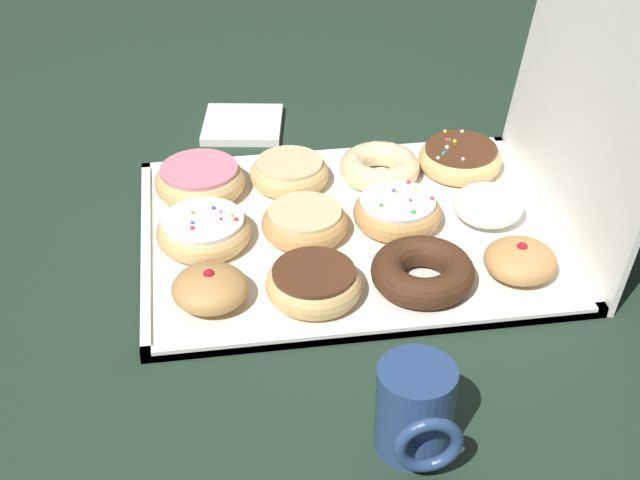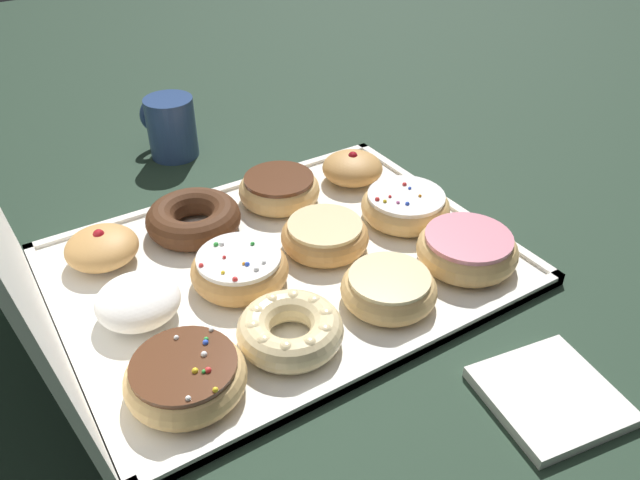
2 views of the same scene
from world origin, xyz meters
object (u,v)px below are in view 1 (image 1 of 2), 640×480
at_px(coffee_mug, 419,409).
at_px(sprinkle_donut_7, 397,212).
at_px(glazed_ring_donut_4, 305,222).
at_px(donut_box, 349,234).
at_px(sprinkle_donut_9, 460,158).
at_px(glazed_ring_donut_3, 289,172).
at_px(chocolate_cake_ring_donut_8, 423,272).
at_px(chocolate_frosted_donut_5, 314,283).
at_px(jelly_filled_donut_11, 520,260).
at_px(pink_frosted_donut_0, 200,180).
at_px(napkin_stack, 243,125).
at_px(jelly_filled_donut_2, 210,288).
at_px(powdered_filled_donut_10, 487,203).
at_px(sprinkle_donut_1, 203,229).
at_px(cruller_donut_6, 380,166).

bearing_deg(coffee_mug, sprinkle_donut_7, 170.78).
bearing_deg(glazed_ring_donut_4, coffee_mug, 9.53).
distance_m(donut_box, sprinkle_donut_9, 0.22).
height_order(glazed_ring_donut_4, sprinkle_donut_9, sprinkle_donut_9).
bearing_deg(glazed_ring_donut_3, chocolate_cake_ring_donut_8, 27.22).
xyz_separation_m(chocolate_frosted_donut_5, coffee_mug, (0.23, 0.07, 0.02)).
bearing_deg(jelly_filled_donut_11, pink_frosted_donut_0, -122.92).
relative_size(chocolate_frosted_donut_5, napkin_stack, 0.95).
xyz_separation_m(pink_frosted_donut_0, chocolate_frosted_donut_5, (0.25, 0.12, -0.00)).
xyz_separation_m(pink_frosted_donut_0, jelly_filled_donut_11, (0.24, 0.37, -0.00)).
distance_m(pink_frosted_donut_0, chocolate_frosted_donut_5, 0.27).
bearing_deg(jelly_filled_donut_2, powdered_filled_donut_10, 108.88).
bearing_deg(jelly_filled_donut_2, sprinkle_donut_7, 117.06).
height_order(sprinkle_donut_1, sprinkle_donut_9, same).
relative_size(glazed_ring_donut_4, sprinkle_donut_7, 0.97).
bearing_deg(jelly_filled_donut_2, sprinkle_donut_9, 124.18).
height_order(glazed_ring_donut_3, chocolate_frosted_donut_5, chocolate_frosted_donut_5).
xyz_separation_m(glazed_ring_donut_4, jelly_filled_donut_11, (0.12, 0.24, 0.00)).
distance_m(jelly_filled_donut_2, sprinkle_donut_7, 0.28).
relative_size(cruller_donut_6, napkin_stack, 0.94).
relative_size(glazed_ring_donut_3, sprinkle_donut_7, 0.95).
distance_m(donut_box, napkin_stack, 0.33).
bearing_deg(pink_frosted_donut_0, donut_box, 57.30).
distance_m(sprinkle_donut_1, chocolate_cake_ring_donut_8, 0.28).
xyz_separation_m(pink_frosted_donut_0, powdered_filled_donut_10, (0.11, 0.37, 0.00)).
distance_m(powdered_filled_donut_10, coffee_mug, 0.41).
bearing_deg(sprinkle_donut_7, glazed_ring_donut_3, -133.69).
relative_size(sprinkle_donut_1, sprinkle_donut_7, 1.04).
xyz_separation_m(chocolate_cake_ring_donut_8, jelly_filled_donut_11, (-0.00, 0.12, 0.00)).
distance_m(chocolate_frosted_donut_5, sprinkle_donut_9, 0.35).
xyz_separation_m(jelly_filled_donut_2, napkin_stack, (-0.44, 0.07, -0.03)).
bearing_deg(jelly_filled_donut_11, coffee_mug, -37.02).
relative_size(sprinkle_donut_1, napkin_stack, 1.00).
height_order(sprinkle_donut_7, coffee_mug, coffee_mug).
distance_m(chocolate_frosted_donut_5, jelly_filled_donut_11, 0.25).
distance_m(sprinkle_donut_1, jelly_filled_donut_2, 0.12).
bearing_deg(sprinkle_donut_9, sprinkle_donut_1, -71.37).
bearing_deg(sprinkle_donut_1, sprinkle_donut_7, 90.55).
xyz_separation_m(sprinkle_donut_1, glazed_ring_donut_3, (-0.12, 0.12, -0.00)).
bearing_deg(powdered_filled_donut_10, sprinkle_donut_1, -89.77).
xyz_separation_m(jelly_filled_donut_2, sprinkle_donut_9, (-0.25, 0.36, -0.00)).
relative_size(pink_frosted_donut_0, sprinkle_donut_1, 1.03).
bearing_deg(napkin_stack, powdered_filled_donut_10, 43.40).
relative_size(pink_frosted_donut_0, powdered_filled_donut_10, 1.33).
bearing_deg(sprinkle_donut_7, chocolate_frosted_donut_5, -43.77).
bearing_deg(chocolate_cake_ring_donut_8, jelly_filled_donut_2, -90.62).
bearing_deg(sprinkle_donut_1, donut_box, 89.17).
distance_m(sprinkle_donut_1, glazed_ring_donut_4, 0.13).
distance_m(sprinkle_donut_7, jelly_filled_donut_11, 0.18).
relative_size(pink_frosted_donut_0, jelly_filled_donut_11, 1.39).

